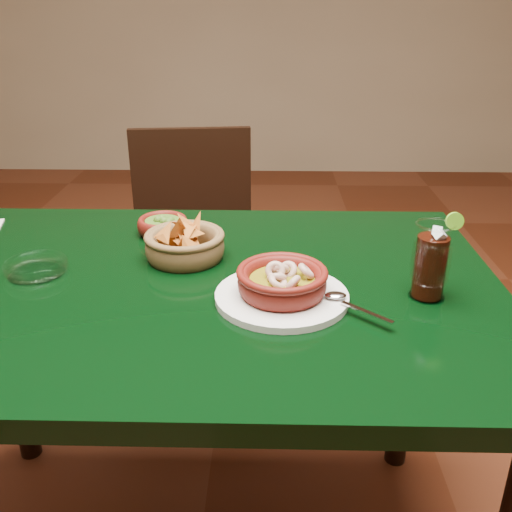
{
  "coord_description": "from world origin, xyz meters",
  "views": [
    {
      "loc": [
        0.16,
        -0.96,
        1.23
      ],
      "look_at": [
        0.14,
        -0.02,
        0.81
      ],
      "focal_mm": 40.0,
      "sensor_mm": 36.0,
      "label": 1
    }
  ],
  "objects_px": {
    "shrimp_plate": "(282,285)",
    "chip_basket": "(185,245)",
    "dining_chair": "(194,258)",
    "dining_table": "(185,325)",
    "cola_drink": "(431,262)"
  },
  "relations": [
    {
      "from": "shrimp_plate",
      "to": "dining_table",
      "type": "bearing_deg",
      "value": 158.37
    },
    {
      "from": "dining_chair",
      "to": "chip_basket",
      "type": "height_order",
      "value": "dining_chair"
    },
    {
      "from": "shrimp_plate",
      "to": "chip_basket",
      "type": "height_order",
      "value": "chip_basket"
    },
    {
      "from": "dining_table",
      "to": "cola_drink",
      "type": "xyz_separation_m",
      "value": [
        0.44,
        -0.05,
        0.17
      ]
    },
    {
      "from": "dining_table",
      "to": "cola_drink",
      "type": "distance_m",
      "value": 0.48
    },
    {
      "from": "dining_table",
      "to": "chip_basket",
      "type": "xyz_separation_m",
      "value": [
        -0.01,
        0.1,
        0.13
      ]
    },
    {
      "from": "shrimp_plate",
      "to": "dining_chair",
      "type": "bearing_deg",
      "value": 108.65
    },
    {
      "from": "cola_drink",
      "to": "shrimp_plate",
      "type": "bearing_deg",
      "value": -175.72
    },
    {
      "from": "shrimp_plate",
      "to": "chip_basket",
      "type": "distance_m",
      "value": 0.26
    },
    {
      "from": "dining_chair",
      "to": "shrimp_plate",
      "type": "distance_m",
      "value": 0.88
    },
    {
      "from": "dining_table",
      "to": "cola_drink",
      "type": "height_order",
      "value": "cola_drink"
    },
    {
      "from": "chip_basket",
      "to": "shrimp_plate",
      "type": "bearing_deg",
      "value": -41.94
    },
    {
      "from": "chip_basket",
      "to": "cola_drink",
      "type": "relative_size",
      "value": 1.23
    },
    {
      "from": "dining_chair",
      "to": "shrimp_plate",
      "type": "relative_size",
      "value": 2.96
    },
    {
      "from": "chip_basket",
      "to": "cola_drink",
      "type": "xyz_separation_m",
      "value": [
        0.45,
        -0.16,
        0.04
      ]
    }
  ]
}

